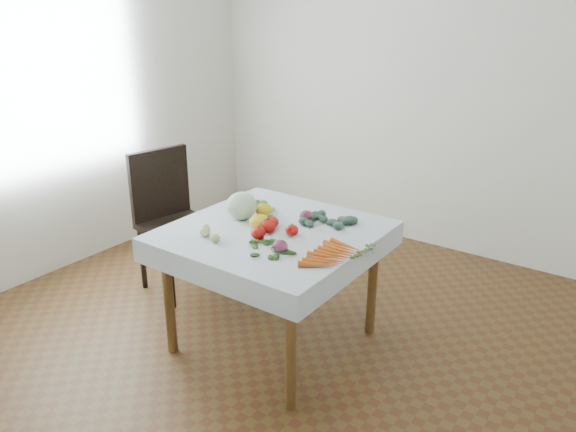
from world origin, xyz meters
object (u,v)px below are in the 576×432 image
object	(u,v)px
cabbage	(242,206)
heirloom_back	(264,210)
carrot_bunch	(333,255)
table	(273,245)
chair	(170,211)

from	to	relation	value
cabbage	heirloom_back	xyz separation A→B (m)	(0.08, 0.12, -0.05)
cabbage	carrot_bunch	bearing A→B (deg)	-11.62
cabbage	heirloom_back	size ratio (longest dim) A/B	1.71
table	carrot_bunch	size ratio (longest dim) A/B	2.63
table	carrot_bunch	world-z (taller)	carrot_bunch
cabbage	carrot_bunch	xyz separation A→B (m)	(0.73, -0.15, -0.07)
table	heirloom_back	distance (m)	0.27
table	chair	bearing A→B (deg)	170.49
chair	cabbage	distance (m)	0.86
table	chair	size ratio (longest dim) A/B	0.98
chair	carrot_bunch	world-z (taller)	chair
cabbage	heirloom_back	world-z (taller)	cabbage
chair	carrot_bunch	distance (m)	1.58
table	heirloom_back	bearing A→B (deg)	140.63
table	heirloom_back	world-z (taller)	heirloom_back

